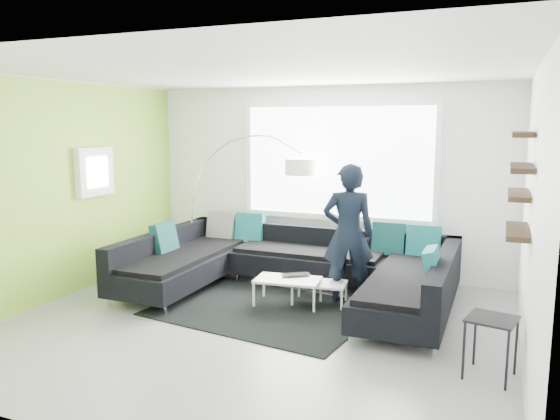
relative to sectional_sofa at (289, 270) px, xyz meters
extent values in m
plane|color=gray|center=(0.01, -1.05, -0.39)|extent=(5.50, 5.50, 0.00)
cube|color=white|center=(0.01, 1.45, 1.01)|extent=(5.50, 0.04, 2.80)
cube|color=white|center=(0.01, -3.55, 1.01)|extent=(5.50, 0.04, 2.80)
cube|color=white|center=(-2.74, -1.05, 1.01)|extent=(0.04, 5.00, 2.80)
cube|color=white|center=(2.76, -1.05, 1.01)|extent=(0.04, 5.00, 2.80)
cube|color=white|center=(0.01, -1.05, 2.41)|extent=(5.50, 5.00, 0.04)
cube|color=#93C638|center=(-2.73, -1.05, 1.01)|extent=(0.01, 5.00, 2.80)
cube|color=white|center=(0.21, 1.41, 1.31)|extent=(2.96, 0.06, 1.68)
cube|color=white|center=(-2.67, -0.45, 1.21)|extent=(0.12, 0.66, 0.66)
cube|color=black|center=(2.65, -0.65, 1.31)|extent=(0.20, 1.24, 0.95)
cube|color=black|center=(0.00, 0.00, -0.17)|extent=(4.07, 2.52, 0.43)
cube|color=black|center=(0.00, 0.00, 0.20)|extent=(4.07, 2.52, 0.32)
cube|color=#0C4C51|center=(0.00, 0.00, 0.27)|extent=(3.64, 0.22, 0.45)
cube|color=black|center=(-0.12, -0.55, -0.38)|extent=(2.73, 2.14, 0.01)
cube|color=silver|center=(0.26, -0.15, -0.22)|extent=(1.10, 0.72, 0.34)
cube|color=black|center=(2.48, -1.39, -0.11)|extent=(0.48, 0.48, 0.56)
imported|color=black|center=(0.73, 0.18, 0.50)|extent=(0.91, 0.83, 1.77)
imported|color=black|center=(0.17, -0.14, -0.03)|extent=(0.58, 0.57, 0.03)
camera|label=1|loc=(2.50, -6.36, 1.87)|focal=35.00mm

